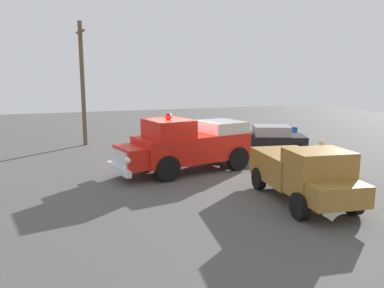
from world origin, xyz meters
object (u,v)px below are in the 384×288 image
(lawn_chair_by_car, at_px, (293,134))
(spectator_standing, at_px, (320,158))
(lawn_chair_near_truck, at_px, (228,144))
(utility_pole, at_px, (83,82))
(spectator_seated, at_px, (226,142))
(parked_pickup, at_px, (303,172))
(vintage_fire_truck, at_px, (187,144))
(classic_hot_rod, at_px, (265,139))

(lawn_chair_by_car, bearing_deg, spectator_standing, -118.61)
(lawn_chair_near_truck, distance_m, utility_pole, 9.35)
(lawn_chair_by_car, distance_m, utility_pole, 12.98)
(spectator_seated, height_order, utility_pole, utility_pole)
(spectator_standing, relative_size, utility_pole, 0.23)
(parked_pickup, bearing_deg, spectator_standing, 39.33)
(parked_pickup, relative_size, utility_pole, 0.69)
(spectator_standing, bearing_deg, lawn_chair_by_car, 61.39)
(parked_pickup, xyz_separation_m, lawn_chair_by_car, (6.22, 9.29, -0.40))
(vintage_fire_truck, xyz_separation_m, spectator_standing, (4.24, -3.48, -0.23))
(spectator_seated, distance_m, spectator_standing, 6.09)
(vintage_fire_truck, xyz_separation_m, lawn_chair_near_truck, (3.21, 2.57, -0.61))
(vintage_fire_truck, distance_m, classic_hot_rod, 5.93)
(classic_hot_rod, xyz_separation_m, lawn_chair_near_truck, (-2.17, 0.12, -0.16))
(lawn_chair_near_truck, distance_m, spectator_seated, 0.17)
(parked_pickup, xyz_separation_m, spectator_seated, (0.94, 7.68, -0.29))
(classic_hot_rod, height_order, lawn_chair_near_truck, classic_hot_rod)
(vintage_fire_truck, height_order, spectator_standing, vintage_fire_truck)
(spectator_standing, xyz_separation_m, utility_pole, (-7.76, 11.73, 2.78))
(classic_hot_rod, xyz_separation_m, utility_pole, (-8.90, 5.80, 3.00))
(classic_hot_rod, xyz_separation_m, lawn_chair_by_car, (3.00, 1.67, -0.16))
(classic_hot_rod, bearing_deg, spectator_seated, 178.59)
(classic_hot_rod, distance_m, spectator_seated, 2.29)
(classic_hot_rod, bearing_deg, lawn_chair_near_truck, 176.71)
(vintage_fire_truck, relative_size, lawn_chair_by_car, 6.12)
(classic_hot_rod, relative_size, parked_pickup, 0.95)
(classic_hot_rod, bearing_deg, lawn_chair_by_car, 29.10)
(parked_pickup, bearing_deg, lawn_chair_near_truck, 82.28)
(lawn_chair_near_truck, height_order, utility_pole, utility_pole)
(parked_pickup, height_order, spectator_seated, parked_pickup)
(parked_pickup, bearing_deg, lawn_chair_by_car, 56.21)
(lawn_chair_near_truck, bearing_deg, spectator_standing, -80.36)
(spectator_standing, height_order, utility_pole, utility_pole)
(parked_pickup, xyz_separation_m, spectator_standing, (2.08, 1.70, -0.02))
(parked_pickup, bearing_deg, vintage_fire_truck, 112.64)
(vintage_fire_truck, relative_size, parked_pickup, 1.25)
(lawn_chair_near_truck, xyz_separation_m, spectator_seated, (-0.11, -0.07, 0.11))
(classic_hot_rod, distance_m, parked_pickup, 8.28)
(lawn_chair_near_truck, height_order, spectator_seated, spectator_seated)
(classic_hot_rod, relative_size, spectator_seated, 3.67)
(vintage_fire_truck, bearing_deg, classic_hot_rod, 24.39)
(classic_hot_rod, xyz_separation_m, spectator_seated, (-2.29, 0.06, -0.05))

